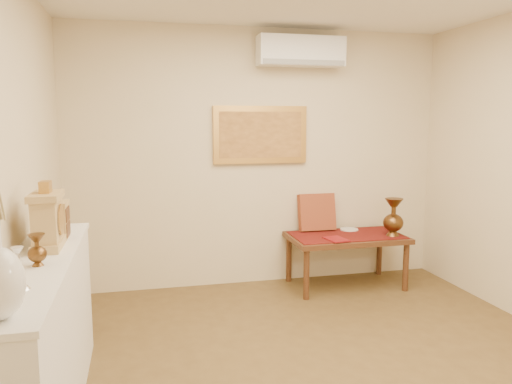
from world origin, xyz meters
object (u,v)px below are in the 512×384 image
object	(u,v)px
mantel_clock	(48,220)
wooden_chest	(56,220)
display_ledge	(43,344)
low_table	(346,241)
brass_urn_tall	(394,213)

from	to	relation	value
mantel_clock	wooden_chest	xyz separation A→B (m)	(0.01, 0.25, -0.05)
display_ledge	wooden_chest	world-z (taller)	wooden_chest
wooden_chest	low_table	size ratio (longest dim) A/B	0.20
display_ledge	mantel_clock	world-z (taller)	mantel_clock
brass_urn_tall	display_ledge	bearing A→B (deg)	-151.04
mantel_clock	low_table	world-z (taller)	mantel_clock
mantel_clock	wooden_chest	distance (m)	0.26
brass_urn_tall	mantel_clock	world-z (taller)	mantel_clock
mantel_clock	low_table	distance (m)	3.18
wooden_chest	brass_urn_tall	bearing A→B (deg)	21.22
brass_urn_tall	mantel_clock	bearing A→B (deg)	-154.86
low_table	wooden_chest	bearing A→B (deg)	-152.94
brass_urn_tall	low_table	xyz separation A→B (m)	(-0.46, 0.15, -0.31)
display_ledge	mantel_clock	xyz separation A→B (m)	(0.02, 0.27, 0.66)
brass_urn_tall	mantel_clock	size ratio (longest dim) A/B	1.16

